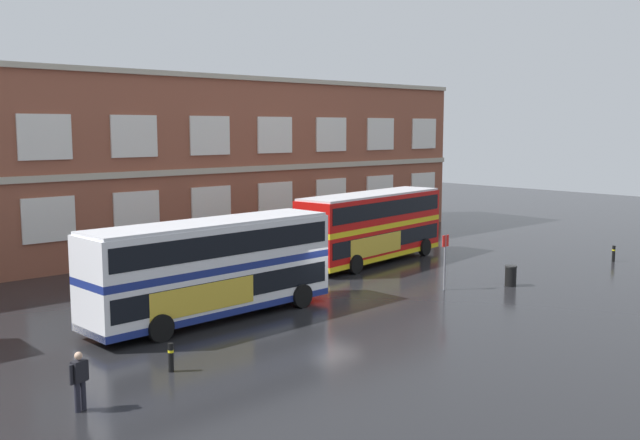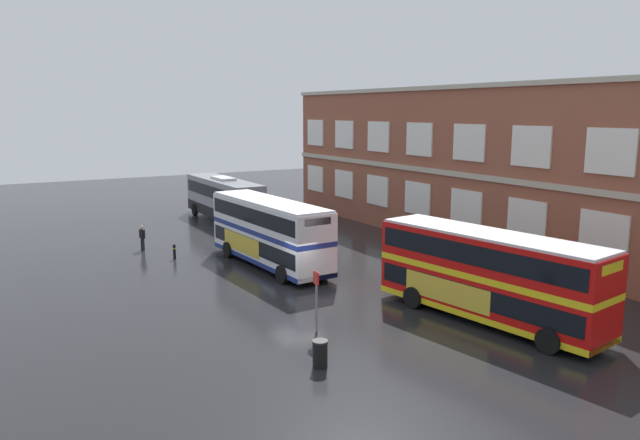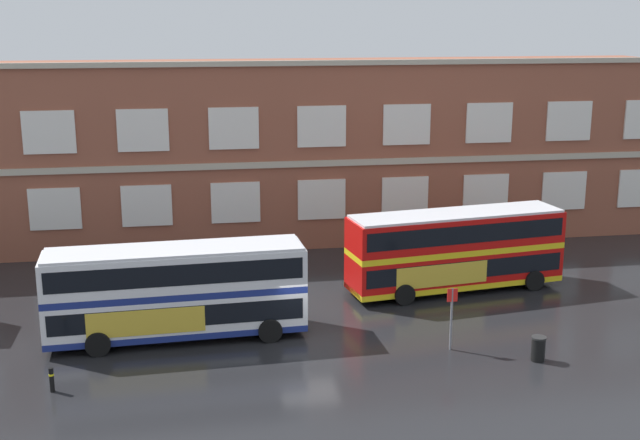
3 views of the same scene
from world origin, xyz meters
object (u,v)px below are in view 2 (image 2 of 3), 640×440
object	(u,v)px
bus_stand_flag	(316,296)
station_litter_bin	(320,353)
double_decker_middle	(488,275)
safety_bollard_east	(174,251)
touring_coach	(224,199)
double_decker_near	(269,231)
waiting_passenger	(142,237)

from	to	relation	value
bus_stand_flag	station_litter_bin	size ratio (longest dim) A/B	2.62
double_decker_middle	safety_bollard_east	xyz separation A→B (m)	(-18.49, -8.86, -1.66)
double_decker_middle	bus_stand_flag	xyz separation A→B (m)	(-2.59, -7.42, -0.51)
station_litter_bin	touring_coach	bearing A→B (deg)	165.26
double_decker_middle	bus_stand_flag	size ratio (longest dim) A/B	4.17
double_decker_near	safety_bollard_east	bearing A→B (deg)	-135.28
touring_coach	station_litter_bin	size ratio (longest dim) A/B	11.66
touring_coach	station_litter_bin	distance (m)	31.31
double_decker_near	station_litter_bin	world-z (taller)	double_decker_near
double_decker_near	waiting_passenger	bearing A→B (deg)	-144.92
touring_coach	bus_stand_flag	xyz separation A→B (m)	(27.08, -6.31, -0.27)
double_decker_near	station_litter_bin	distance (m)	15.30
touring_coach	safety_bollard_east	distance (m)	13.68
double_decker_near	touring_coach	size ratio (longest dim) A/B	0.93
waiting_passenger	bus_stand_flag	size ratio (longest dim) A/B	0.63
double_decker_near	bus_stand_flag	size ratio (longest dim) A/B	4.12
double_decker_near	safety_bollard_east	xyz separation A→B (m)	(-4.62, -4.58, -1.66)
double_decker_middle	station_litter_bin	distance (m)	9.23
double_decker_near	touring_coach	distance (m)	16.12
waiting_passenger	touring_coach	bearing A→B (deg)	130.70
double_decker_near	touring_coach	xyz separation A→B (m)	(-15.81, 3.18, -0.24)
double_decker_near	station_litter_bin	size ratio (longest dim) A/B	10.79
waiting_passenger	station_litter_bin	size ratio (longest dim) A/B	1.65
touring_coach	station_litter_bin	bearing A→B (deg)	-14.74
double_decker_near	double_decker_middle	distance (m)	14.52
waiting_passenger	station_litter_bin	world-z (taller)	waiting_passenger
double_decker_middle	touring_coach	distance (m)	29.70
touring_coach	waiting_passenger	xyz separation A→B (m)	(7.66, -8.90, -0.98)
station_litter_bin	bus_stand_flag	bearing A→B (deg)	152.48
double_decker_middle	waiting_passenger	xyz separation A→B (m)	(-22.02, -10.01, -1.22)
waiting_passenger	bus_stand_flag	xyz separation A→B (m)	(19.43, 2.59, 0.70)
safety_bollard_east	double_decker_near	bearing A→B (deg)	44.72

